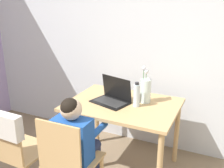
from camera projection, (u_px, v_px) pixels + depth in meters
wall_back at (146, 41)px, 2.93m from camera, size 6.40×0.05×2.50m
dining_table at (123, 112)px, 2.60m from camera, size 1.06×0.79×0.74m
chair_occupied at (69, 163)px, 2.10m from camera, size 0.40×0.40×0.87m
chair_spare at (11, 141)px, 2.16m from camera, size 0.41×0.44×0.88m
person_seated at (76, 137)px, 2.15m from camera, size 0.32×0.42×1.00m
laptop at (113, 96)px, 2.59m from camera, size 0.41×0.33×0.24m
flower_vase at (146, 89)px, 2.56m from camera, size 0.11×0.11×0.37m
water_bottle at (137, 95)px, 2.46m from camera, size 0.06×0.06×0.24m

